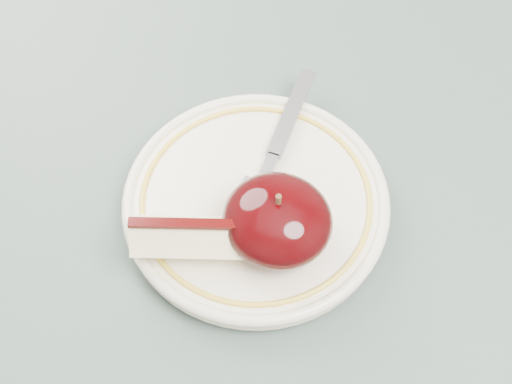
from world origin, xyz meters
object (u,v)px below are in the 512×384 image
(plate, at_px, (256,202))
(fork, at_px, (273,157))
(apple_half, at_px, (277,220))
(table, at_px, (261,235))

(plate, bearing_deg, fork, 90.27)
(plate, height_order, apple_half, apple_half)
(fork, bearing_deg, plate, 179.14)
(table, distance_m, apple_half, 0.14)
(plate, distance_m, fork, 0.04)
(apple_half, height_order, fork, apple_half)
(apple_half, xyz_separation_m, fork, (-0.02, 0.06, -0.02))
(table, relative_size, apple_half, 11.81)
(table, relative_size, plate, 4.59)
(table, xyz_separation_m, apple_half, (0.03, -0.05, 0.13))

